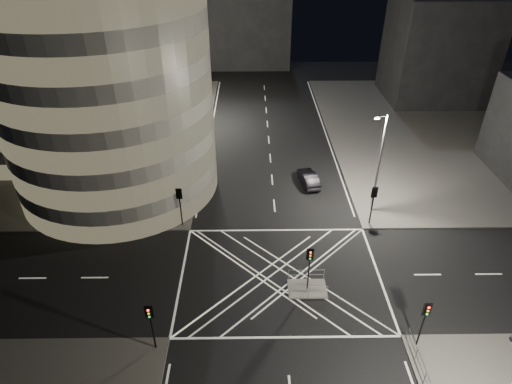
{
  "coord_description": "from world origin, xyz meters",
  "views": [
    {
      "loc": [
        -2.3,
        -25.3,
        24.58
      ],
      "look_at": [
        -1.87,
        7.92,
        3.0
      ],
      "focal_mm": 30.0,
      "sensor_mm": 36.0,
      "label": 1
    }
  ],
  "objects_px": {
    "traffic_signal_nr": "(425,317)",
    "street_lamp_right_far": "(379,162)",
    "central_island": "(307,289)",
    "traffic_signal_nl": "(150,319)",
    "traffic_signal_island": "(310,261)",
    "traffic_signal_fl": "(180,200)",
    "traffic_signal_fr": "(373,199)",
    "sedan": "(309,178)",
    "street_lamp_left_far": "(197,86)",
    "street_lamp_left_near": "(178,148)"
  },
  "relations": [
    {
      "from": "central_island",
      "to": "street_lamp_left_near",
      "type": "distance_m",
      "value": 18.52
    },
    {
      "from": "traffic_signal_island",
      "to": "street_lamp_left_far",
      "type": "relative_size",
      "value": 0.4
    },
    {
      "from": "central_island",
      "to": "traffic_signal_nr",
      "type": "xyz_separation_m",
      "value": [
        6.8,
        -5.3,
        2.84
      ]
    },
    {
      "from": "street_lamp_left_far",
      "to": "sedan",
      "type": "xyz_separation_m",
      "value": [
        13.31,
        -15.89,
        -4.82
      ]
    },
    {
      "from": "traffic_signal_island",
      "to": "sedan",
      "type": "relative_size",
      "value": 0.92
    },
    {
      "from": "traffic_signal_fl",
      "to": "traffic_signal_fr",
      "type": "relative_size",
      "value": 1.0
    },
    {
      "from": "central_island",
      "to": "street_lamp_left_far",
      "type": "xyz_separation_m",
      "value": [
        -11.44,
        31.5,
        5.47
      ]
    },
    {
      "from": "traffic_signal_nl",
      "to": "traffic_signal_nr",
      "type": "xyz_separation_m",
      "value": [
        17.6,
        0.0,
        0.0
      ]
    },
    {
      "from": "traffic_signal_fr",
      "to": "sedan",
      "type": "relative_size",
      "value": 0.92
    },
    {
      "from": "traffic_signal_nl",
      "to": "street_lamp_left_near",
      "type": "height_order",
      "value": "street_lamp_left_near"
    },
    {
      "from": "traffic_signal_nl",
      "to": "traffic_signal_fr",
      "type": "distance_m",
      "value": 22.24
    },
    {
      "from": "street_lamp_left_far",
      "to": "street_lamp_right_far",
      "type": "bearing_deg",
      "value": -48.06
    },
    {
      "from": "traffic_signal_nl",
      "to": "street_lamp_left_far",
      "type": "relative_size",
      "value": 0.4
    },
    {
      "from": "traffic_signal_fl",
      "to": "street_lamp_left_near",
      "type": "xyz_separation_m",
      "value": [
        -0.64,
        5.2,
        2.63
      ]
    },
    {
      "from": "traffic_signal_fl",
      "to": "traffic_signal_nr",
      "type": "xyz_separation_m",
      "value": [
        17.6,
        -13.6,
        0.0
      ]
    },
    {
      "from": "street_lamp_left_far",
      "to": "traffic_signal_fr",
      "type": "bearing_deg",
      "value": -51.83
    },
    {
      "from": "traffic_signal_fl",
      "to": "central_island",
      "type": "bearing_deg",
      "value": -37.54
    },
    {
      "from": "central_island",
      "to": "sedan",
      "type": "relative_size",
      "value": 0.69
    },
    {
      "from": "traffic_signal_fl",
      "to": "sedan",
      "type": "height_order",
      "value": "traffic_signal_fl"
    },
    {
      "from": "street_lamp_right_far",
      "to": "sedan",
      "type": "bearing_deg",
      "value": 137.39
    },
    {
      "from": "traffic_signal_fr",
      "to": "traffic_signal_fl",
      "type": "bearing_deg",
      "value": 180.0
    },
    {
      "from": "traffic_signal_fr",
      "to": "street_lamp_left_far",
      "type": "height_order",
      "value": "street_lamp_left_far"
    },
    {
      "from": "traffic_signal_island",
      "to": "central_island",
      "type": "bearing_deg",
      "value": 0.0
    },
    {
      "from": "street_lamp_right_far",
      "to": "sedan",
      "type": "distance_m",
      "value": 8.96
    },
    {
      "from": "traffic_signal_fl",
      "to": "street_lamp_left_far",
      "type": "bearing_deg",
      "value": 91.57
    },
    {
      "from": "traffic_signal_nl",
      "to": "traffic_signal_nr",
      "type": "height_order",
      "value": "same"
    },
    {
      "from": "street_lamp_right_far",
      "to": "traffic_signal_nr",
      "type": "bearing_deg",
      "value": -92.3
    },
    {
      "from": "traffic_signal_fl",
      "to": "traffic_signal_fr",
      "type": "xyz_separation_m",
      "value": [
        17.6,
        0.0,
        0.0
      ]
    },
    {
      "from": "traffic_signal_nl",
      "to": "traffic_signal_island",
      "type": "distance_m",
      "value": 12.03
    },
    {
      "from": "traffic_signal_island",
      "to": "street_lamp_right_far",
      "type": "distance_m",
      "value": 13.13
    },
    {
      "from": "traffic_signal_fr",
      "to": "traffic_signal_nr",
      "type": "xyz_separation_m",
      "value": [
        0.0,
        -13.6,
        0.0
      ]
    },
    {
      "from": "traffic_signal_nl",
      "to": "traffic_signal_fl",
      "type": "bearing_deg",
      "value": 90.0
    },
    {
      "from": "traffic_signal_nr",
      "to": "street_lamp_right_far",
      "type": "bearing_deg",
      "value": 87.7
    },
    {
      "from": "traffic_signal_fr",
      "to": "sedan",
      "type": "bearing_deg",
      "value": 123.95
    },
    {
      "from": "traffic_signal_fr",
      "to": "street_lamp_left_near",
      "type": "height_order",
      "value": "street_lamp_left_near"
    },
    {
      "from": "traffic_signal_nr",
      "to": "street_lamp_left_near",
      "type": "height_order",
      "value": "street_lamp_left_near"
    },
    {
      "from": "street_lamp_left_far",
      "to": "sedan",
      "type": "bearing_deg",
      "value": -50.04
    },
    {
      "from": "traffic_signal_nl",
      "to": "sedan",
      "type": "relative_size",
      "value": 0.92
    },
    {
      "from": "street_lamp_left_near",
      "to": "sedan",
      "type": "height_order",
      "value": "street_lamp_left_near"
    },
    {
      "from": "traffic_signal_nl",
      "to": "traffic_signal_island",
      "type": "height_order",
      "value": "same"
    },
    {
      "from": "traffic_signal_nr",
      "to": "street_lamp_left_far",
      "type": "xyz_separation_m",
      "value": [
        -18.24,
        36.8,
        2.63
      ]
    },
    {
      "from": "traffic_signal_fl",
      "to": "traffic_signal_nr",
      "type": "height_order",
      "value": "same"
    },
    {
      "from": "traffic_signal_fl",
      "to": "street_lamp_left_near",
      "type": "height_order",
      "value": "street_lamp_left_near"
    },
    {
      "from": "traffic_signal_fr",
      "to": "street_lamp_left_near",
      "type": "relative_size",
      "value": 0.4
    },
    {
      "from": "traffic_signal_island",
      "to": "traffic_signal_fr",
      "type": "bearing_deg",
      "value": 50.67
    },
    {
      "from": "traffic_signal_fl",
      "to": "street_lamp_left_near",
      "type": "relative_size",
      "value": 0.4
    },
    {
      "from": "traffic_signal_fl",
      "to": "traffic_signal_island",
      "type": "bearing_deg",
      "value": -37.54
    },
    {
      "from": "traffic_signal_fr",
      "to": "street_lamp_left_far",
      "type": "distance_m",
      "value": 29.63
    },
    {
      "from": "central_island",
      "to": "sedan",
      "type": "height_order",
      "value": "sedan"
    },
    {
      "from": "traffic_signal_fr",
      "to": "street_lamp_right_far",
      "type": "xyz_separation_m",
      "value": [
        0.64,
        2.2,
        2.63
      ]
    }
  ]
}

